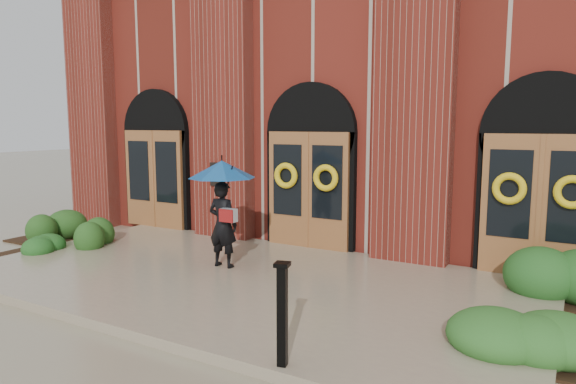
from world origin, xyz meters
The scene contains 8 objects.
ground centered at (0.00, 0.00, 0.00)m, with size 90.00×90.00×0.00m, color gray.
landing centered at (0.00, 0.15, 0.07)m, with size 10.00×5.30×0.15m, color gray.
church_building centered at (0.00, 8.78, 3.50)m, with size 16.20×12.53×7.00m.
man_with_umbrella centered at (-0.64, 0.54, 1.55)m, with size 1.31×1.31×2.00m.
metal_post centered at (2.35, -2.35, 0.77)m, with size 0.19×0.19×1.18m.
hedge_wall_left centered at (-5.42, 0.66, 0.34)m, with size 2.69×1.07×0.69m, color #224A18.
hedge_front_left centered at (-5.10, -0.63, 0.22)m, with size 1.25×1.07×0.44m, color #1E4F1B.
hedge_front_right centered at (5.10, -0.15, 0.28)m, with size 1.59×1.36×0.56m, color #295B21.
Camera 1 is at (5.10, -7.00, 2.82)m, focal length 32.00 mm.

